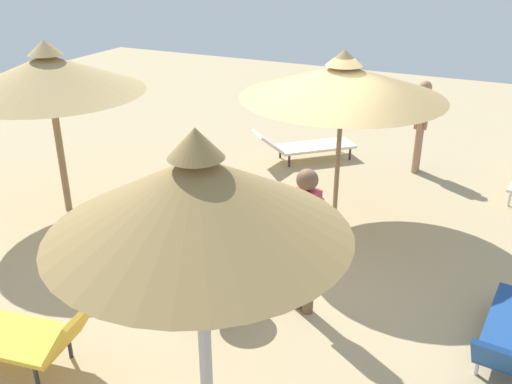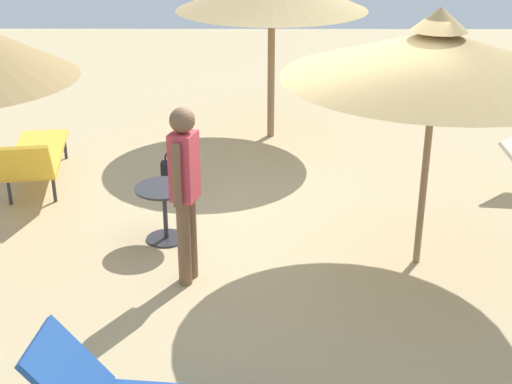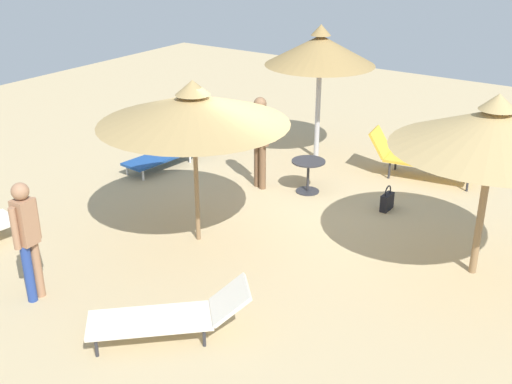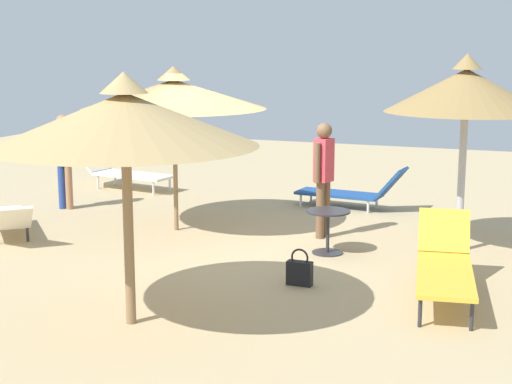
{
  "view_description": "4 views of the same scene",
  "coord_description": "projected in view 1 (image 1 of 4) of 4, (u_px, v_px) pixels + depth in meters",
  "views": [
    {
      "loc": [
        -2.75,
        6.31,
        3.99
      ],
      "look_at": [
        0.31,
        -0.13,
        0.76
      ],
      "focal_mm": 39.35,
      "sensor_mm": 36.0,
      "label": 1
    },
    {
      "loc": [
        -7.17,
        0.45,
        3.69
      ],
      "look_at": [
        0.01,
        0.49,
        0.55
      ],
      "focal_mm": 50.92,
      "sensor_mm": 36.0,
      "label": 2
    },
    {
      "loc": [
        5.39,
        -8.2,
        4.81
      ],
      "look_at": [
        0.05,
        -0.37,
        0.68
      ],
      "focal_mm": 44.55,
      "sensor_mm": 36.0,
      "label": 3
    },
    {
      "loc": [
        10.44,
        4.4,
        2.98
      ],
      "look_at": [
        0.16,
        0.45,
        0.86
      ],
      "focal_mm": 54.77,
      "sensor_mm": 36.0,
      "label": 4
    }
  ],
  "objects": [
    {
      "name": "side_table_round",
      "position": [
        223.0,
        274.0,
        6.51
      ],
      "size": [
        0.63,
        0.63,
        0.63
      ],
      "color": "#2D2D33",
      "rests_on": "ground"
    },
    {
      "name": "parasol_umbrella_near_right",
      "position": [
        198.0,
        197.0,
        4.0
      ],
      "size": [
        2.27,
        2.27,
        2.82
      ],
      "color": "#B2B2B7",
      "rests_on": "ground"
    },
    {
      "name": "parasol_umbrella_center",
      "position": [
        48.0,
        74.0,
        8.13
      ],
      "size": [
        2.78,
        2.78,
        2.68
      ],
      "color": "olive",
      "rests_on": "ground"
    },
    {
      "name": "person_standing_near_right",
      "position": [
        305.0,
        233.0,
        6.19
      ],
      "size": [
        0.43,
        0.29,
        1.78
      ],
      "color": "brown",
      "rests_on": "ground"
    },
    {
      "name": "person_standing_far_right",
      "position": [
        421.0,
        121.0,
        10.13
      ],
      "size": [
        0.24,
        0.43,
        1.71
      ],
      "color": "navy",
      "rests_on": "ground"
    },
    {
      "name": "lounge_chair_near_left",
      "position": [
        303.0,
        145.0,
        10.91
      ],
      "size": [
        1.86,
        1.79,
        0.67
      ],
      "color": "silver",
      "rests_on": "ground"
    },
    {
      "name": "lounge_chair_back",
      "position": [
        6.0,
        331.0,
        5.58
      ],
      "size": [
        2.19,
        0.95,
        0.89
      ],
      "color": "gold",
      "rests_on": "ground"
    },
    {
      "name": "handbag",
      "position": [
        112.0,
        266.0,
        7.16
      ],
      "size": [
        0.14,
        0.32,
        0.47
      ],
      "color": "black",
      "rests_on": "ground"
    },
    {
      "name": "parasol_umbrella_far_left",
      "position": [
        343.0,
        81.0,
        7.78
      ],
      "size": [
        2.91,
        2.91,
        2.61
      ],
      "color": "olive",
      "rests_on": "ground"
    },
    {
      "name": "ground",
      "position": [
        272.0,
        251.0,
        7.93
      ],
      "size": [
        24.0,
        24.0,
        0.1
      ],
      "primitive_type": "cube",
      "color": "tan"
    }
  ]
}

